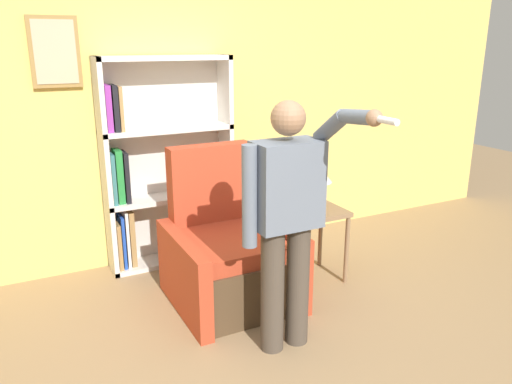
% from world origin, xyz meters
% --- Properties ---
extents(ground_plane, '(14.00, 14.00, 0.00)m').
position_xyz_m(ground_plane, '(0.00, 0.00, 0.00)').
color(ground_plane, '#937551').
extents(wall_back, '(8.00, 0.11, 2.80)m').
position_xyz_m(wall_back, '(-0.01, 2.03, 1.40)').
color(wall_back, '#E0C160').
rests_on(wall_back, ground_plane).
extents(bookcase, '(1.12, 0.28, 1.82)m').
position_xyz_m(bookcase, '(-0.07, 1.87, 0.89)').
color(bookcase, silver).
rests_on(bookcase, ground_plane).
extents(armchair, '(0.87, 0.93, 1.16)m').
position_xyz_m(armchair, '(0.19, 1.00, 0.35)').
color(armchair, '#4C3823').
rests_on(armchair, ground_plane).
extents(person_standing, '(0.56, 0.78, 1.61)m').
position_xyz_m(person_standing, '(0.26, 0.22, 0.92)').
color(person_standing, '#473D33').
rests_on(person_standing, ground_plane).
extents(side_table, '(0.44, 0.44, 0.62)m').
position_xyz_m(side_table, '(0.97, 0.97, 0.50)').
color(side_table, '#846647').
rests_on(side_table, ground_plane).
extents(table_lamp, '(0.25, 0.25, 0.38)m').
position_xyz_m(table_lamp, '(0.97, 0.97, 0.90)').
color(table_lamp, gold).
rests_on(table_lamp, side_table).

